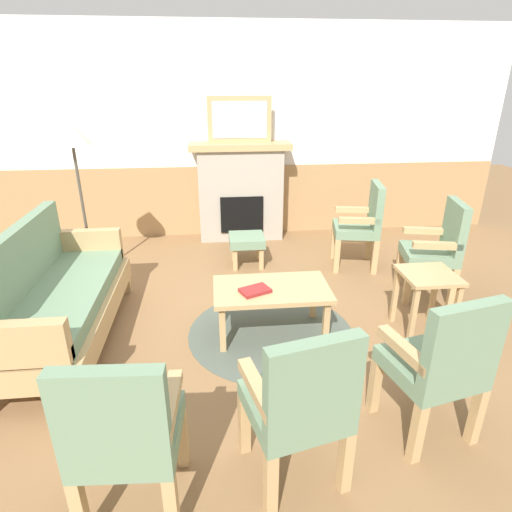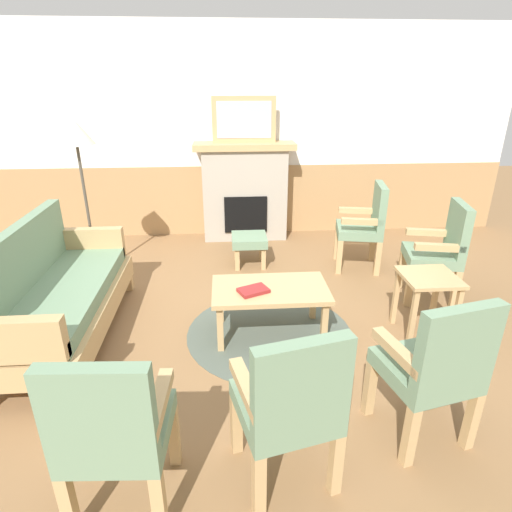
# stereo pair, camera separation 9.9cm
# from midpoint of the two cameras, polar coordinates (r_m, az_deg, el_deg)

# --- Properties ---
(ground_plane) EXTENTS (14.00, 14.00, 0.00)m
(ground_plane) POSITION_cam_midpoint_polar(r_m,az_deg,el_deg) (3.77, -0.21, -9.80)
(ground_plane) COLOR olive
(wall_back) EXTENTS (7.20, 0.14, 2.70)m
(wall_back) POSITION_cam_midpoint_polar(r_m,az_deg,el_deg) (5.81, -2.87, 15.68)
(wall_back) COLOR white
(wall_back) RESTS_ON ground_plane
(fireplace) EXTENTS (1.30, 0.44, 1.28)m
(fireplace) POSITION_cam_midpoint_polar(r_m,az_deg,el_deg) (5.69, -2.60, 8.78)
(fireplace) COLOR #A39989
(fireplace) RESTS_ON ground_plane
(framed_picture) EXTENTS (0.80, 0.04, 0.56)m
(framed_picture) POSITION_cam_midpoint_polar(r_m,az_deg,el_deg) (5.54, -2.77, 17.92)
(framed_picture) COLOR tan
(framed_picture) RESTS_ON fireplace
(couch) EXTENTS (0.70, 1.80, 0.98)m
(couch) POSITION_cam_midpoint_polar(r_m,az_deg,el_deg) (3.81, -25.74, -5.11)
(couch) COLOR tan
(couch) RESTS_ON ground_plane
(coffee_table) EXTENTS (0.96, 0.56, 0.44)m
(coffee_table) POSITION_cam_midpoint_polar(r_m,az_deg,el_deg) (3.53, 1.30, -5.05)
(coffee_table) COLOR tan
(coffee_table) RESTS_ON ground_plane
(round_rug) EXTENTS (1.43, 1.43, 0.01)m
(round_rug) POSITION_cam_midpoint_polar(r_m,az_deg,el_deg) (3.72, 1.24, -10.25)
(round_rug) COLOR #4C564C
(round_rug) RESTS_ON ground_plane
(book_on_table) EXTENTS (0.28, 0.24, 0.03)m
(book_on_table) POSITION_cam_midpoint_polar(r_m,az_deg,el_deg) (3.42, -0.96, -4.68)
(book_on_table) COLOR maroon
(book_on_table) RESTS_ON coffee_table
(footstool) EXTENTS (0.40, 0.40, 0.36)m
(footstool) POSITION_cam_midpoint_polar(r_m,az_deg,el_deg) (4.90, -1.81, 1.91)
(footstool) COLOR tan
(footstool) RESTS_ON ground_plane
(armchair_near_fireplace) EXTENTS (0.57, 0.57, 0.98)m
(armchair_near_fireplace) POSITION_cam_midpoint_polar(r_m,az_deg,el_deg) (4.43, 22.76, 1.28)
(armchair_near_fireplace) COLOR tan
(armchair_near_fireplace) RESTS_ON ground_plane
(armchair_by_window_left) EXTENTS (0.56, 0.56, 0.98)m
(armchair_by_window_left) POSITION_cam_midpoint_polar(r_m,az_deg,el_deg) (4.92, 13.65, 4.49)
(armchair_by_window_left) COLOR tan
(armchair_by_window_left) RESTS_ON ground_plane
(armchair_front_left) EXTENTS (0.58, 0.58, 0.98)m
(armchair_front_left) POSITION_cam_midpoint_polar(r_m,az_deg,el_deg) (2.25, 4.72, -19.02)
(armchair_front_left) COLOR tan
(armchair_front_left) RESTS_ON ground_plane
(armchair_front_center) EXTENTS (0.57, 0.57, 0.98)m
(armchair_front_center) POSITION_cam_midpoint_polar(r_m,az_deg,el_deg) (2.69, 22.70, -13.03)
(armchair_front_center) COLOR tan
(armchair_front_center) RESTS_ON ground_plane
(armchair_corner_left) EXTENTS (0.51, 0.51, 0.98)m
(armchair_corner_left) POSITION_cam_midpoint_polar(r_m,az_deg,el_deg) (2.20, -18.69, -21.48)
(armchair_corner_left) COLOR tan
(armchair_corner_left) RESTS_ON ground_plane
(side_table) EXTENTS (0.44, 0.44, 0.55)m
(side_table) POSITION_cam_midpoint_polar(r_m,az_deg,el_deg) (3.80, 21.44, -3.79)
(side_table) COLOR tan
(side_table) RESTS_ON ground_plane
(floor_lamp_by_couch) EXTENTS (0.36, 0.36, 1.68)m
(floor_lamp_by_couch) POSITION_cam_midpoint_polar(r_m,az_deg,el_deg) (4.67, -24.14, 13.75)
(floor_lamp_by_couch) COLOR #332D28
(floor_lamp_by_couch) RESTS_ON ground_plane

